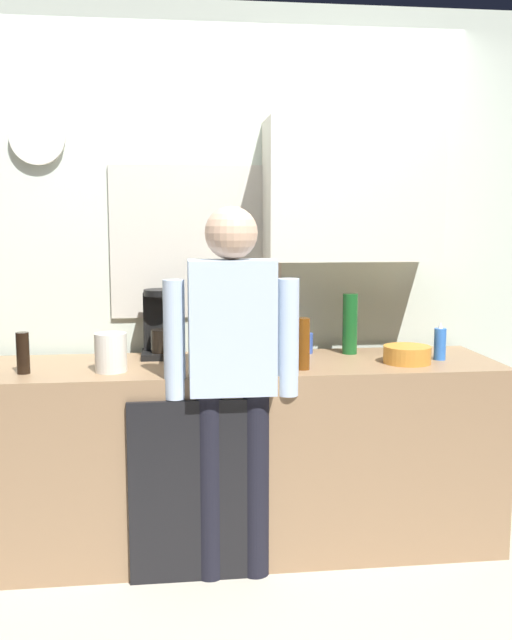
{
  "coord_description": "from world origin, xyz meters",
  "views": [
    {
      "loc": [
        -0.26,
        -2.95,
        1.54
      ],
      "look_at": [
        0.13,
        0.25,
        1.09
      ],
      "focal_mm": 40.2,
      "sensor_mm": 36.0,
      "label": 1
    }
  ],
  "objects": [
    {
      "name": "mixing_bowl",
      "position": [
        0.83,
        0.2,
        0.93
      ],
      "size": [
        0.22,
        0.22,
        0.08
      ],
      "primitive_type": "cylinder",
      "color": "orange",
      "rests_on": "kitchen_counter"
    },
    {
      "name": "person_at_sink",
      "position": [
        0.0,
        0.0,
        0.95
      ],
      "size": [
        0.57,
        0.22,
        1.6
      ],
      "rotation": [
        0.0,
        0.0,
        0.24
      ],
      "color": "black",
      "rests_on": "ground_plane"
    },
    {
      "name": "storage_canister",
      "position": [
        -0.52,
        0.18,
        0.97
      ],
      "size": [
        0.14,
        0.14,
        0.17
      ],
      "primitive_type": "cylinder",
      "color": "silver",
      "rests_on": "kitchen_counter"
    },
    {
      "name": "kitchen_counter",
      "position": [
        0.0,
        0.3,
        0.44
      ],
      "size": [
        2.54,
        0.64,
        0.89
      ],
      "primitive_type": "cube",
      "color": "#937251",
      "rests_on": "ground_plane"
    },
    {
      "name": "bottle_green_wine",
      "position": [
        0.63,
        0.47,
        1.04
      ],
      "size": [
        0.07,
        0.07,
        0.3
      ],
      "primitive_type": "cylinder",
      "color": "#195923",
      "rests_on": "kitchen_counter"
    },
    {
      "name": "bottle_dark_sauce",
      "position": [
        -0.89,
        0.18,
        0.98
      ],
      "size": [
        0.06,
        0.06,
        0.18
      ],
      "primitive_type": "cylinder",
      "color": "black",
      "rests_on": "kitchen_counter"
    },
    {
      "name": "dish_soap",
      "position": [
        1.01,
        0.26,
        0.96
      ],
      "size": [
        0.06,
        0.06,
        0.18
      ],
      "color": "blue",
      "rests_on": "kitchen_counter"
    },
    {
      "name": "bottle_amber_beer",
      "position": [
        0.33,
        0.12,
        1.0
      ],
      "size": [
        0.06,
        0.06,
        0.23
      ],
      "primitive_type": "cylinder",
      "color": "brown",
      "rests_on": "kitchen_counter"
    },
    {
      "name": "cup_blue_mug",
      "position": [
        0.41,
        0.51,
        0.94
      ],
      "size": [
        0.08,
        0.08,
        0.1
      ],
      "primitive_type": "cylinder",
      "color": "#3351B2",
      "rests_on": "kitchen_counter"
    },
    {
      "name": "dishwasher_panel",
      "position": [
        -0.16,
        -0.03,
        0.4
      ],
      "size": [
        0.56,
        0.02,
        0.8
      ],
      "primitive_type": "cube",
      "color": "black",
      "rests_on": "ground_plane"
    },
    {
      "name": "coffee_maker",
      "position": [
        -0.29,
        0.51,
        1.03
      ],
      "size": [
        0.2,
        0.2,
        0.33
      ],
      "color": "black",
      "rests_on": "kitchen_counter"
    },
    {
      "name": "ground_plane",
      "position": [
        0.0,
        0.0,
        0.0
      ],
      "size": [
        8.0,
        8.0,
        0.0
      ],
      "primitive_type": "plane",
      "color": "beige"
    },
    {
      "name": "cup_terracotta_mug",
      "position": [
        -0.05,
        0.25,
        0.93
      ],
      "size": [
        0.08,
        0.08,
        0.09
      ],
      "primitive_type": "cylinder",
      "color": "#B26647",
      "rests_on": "kitchen_counter"
    },
    {
      "name": "back_wall_assembly",
      "position": [
        0.09,
        0.7,
        1.36
      ],
      "size": [
        4.14,
        0.42,
        2.6
      ],
      "color": "silver",
      "rests_on": "ground_plane"
    }
  ]
}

